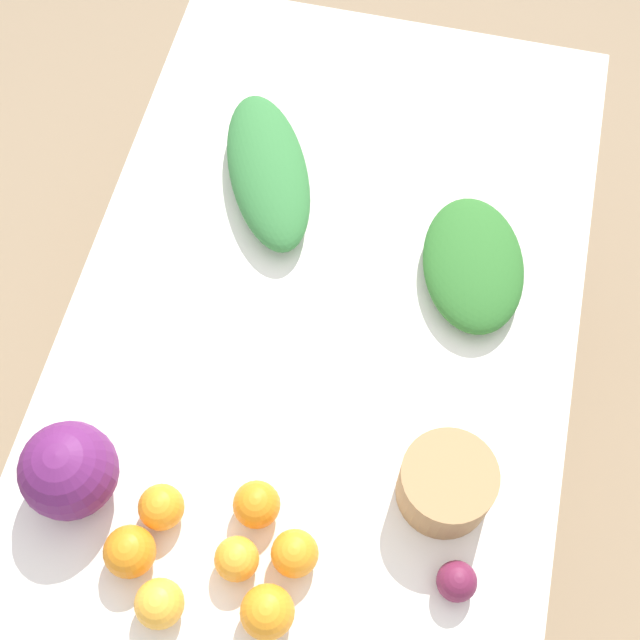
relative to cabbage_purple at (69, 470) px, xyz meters
The scene contains 14 objects.
ground_plane 0.95m from the cabbage_purple, 40.73° to the right, with size 8.00×8.00×0.00m, color #937A5B.
dining_table 0.48m from the cabbage_purple, 40.73° to the right, with size 1.38×0.83×0.77m.
cabbage_purple is the anchor object (origin of this frame).
paper_bag 0.54m from the cabbage_purple, 78.56° to the right, with size 0.14×0.14×0.10m, color #A87F51.
greens_bunch_chard 0.72m from the cabbage_purple, 46.53° to the right, with size 0.26×0.17×0.06m, color #2D6B28.
greens_bunch_scallion 0.61m from the cabbage_purple, 13.38° to the right, with size 0.33×0.13×0.07m, color #337538.
beet_root 0.57m from the cabbage_purple, 92.10° to the right, with size 0.06×0.06×0.06m, color maroon.
orange_0 0.27m from the cabbage_purple, 85.62° to the right, with size 0.07×0.07×0.07m, color orange.
orange_1 0.15m from the cabbage_purple, 127.05° to the right, with size 0.08×0.08×0.08m, color orange.
orange_2 0.35m from the cabbage_purple, 110.56° to the right, with size 0.08×0.08×0.08m, color orange.
orange_3 0.35m from the cabbage_purple, 95.86° to the right, with size 0.07×0.07×0.07m, color orange.
orange_4 0.14m from the cabbage_purple, 95.68° to the right, with size 0.07×0.07×0.07m, color orange.
orange_5 0.27m from the cabbage_purple, 102.95° to the right, with size 0.06×0.06×0.06m, color orange.
orange_6 0.23m from the cabbage_purple, 129.39° to the right, with size 0.07×0.07×0.07m, color #F9A833.
Camera 1 is at (-0.62, -0.14, 2.08)m, focal length 50.00 mm.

